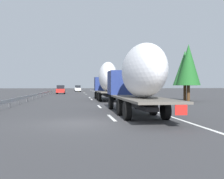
{
  "coord_description": "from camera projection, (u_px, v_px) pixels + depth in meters",
  "views": [
    {
      "loc": [
        -13.58,
        0.27,
        1.92
      ],
      "look_at": [
        16.42,
        -3.77,
        1.46
      ],
      "focal_mm": 42.54,
      "sensor_mm": 36.0,
      "label": 1
    }
  ],
  "objects": [
    {
      "name": "car_yellow_coupe",
      "position": [
        78.0,
        88.0,
        92.22
      ],
      "size": [
        4.03,
        1.75,
        1.97
      ],
      "color": "gold",
      "rests_on": "ground_plane"
    },
    {
      "name": "lane_stripe_9",
      "position": [
        81.0,
        90.0,
        111.46
      ],
      "size": [
        3.2,
        0.2,
        0.01
      ],
      "primitive_type": "cube",
      "color": "white",
      "rests_on": "ground_plane"
    },
    {
      "name": "truck_trailing",
      "position": [
        138.0,
        77.0,
        16.88
      ],
      "size": [
        12.55,
        2.55,
        4.37
      ],
      "color": "navy",
      "rests_on": "ground_plane"
    },
    {
      "name": "ground_plane",
      "position": [
        78.0,
        95.0,
        53.16
      ],
      "size": [
        260.0,
        260.0,
        0.0
      ],
      "primitive_type": "plane",
      "color": "#38383A"
    },
    {
      "name": "lane_stripe_4",
      "position": [
        86.0,
        94.0,
        57.8
      ],
      "size": [
        3.2,
        0.2,
        0.01
      ],
      "primitive_type": "cube",
      "color": "white",
      "rests_on": "ground_plane"
    },
    {
      "name": "guardrail_median",
      "position": [
        49.0,
        92.0,
        55.33
      ],
      "size": [
        94.0,
        0.1,
        0.76
      ],
      "color": "#9EA0A5",
      "rests_on": "ground_plane"
    },
    {
      "name": "tree_1",
      "position": [
        185.0,
        68.0,
        33.01
      ],
      "size": [
        2.95,
        2.95,
        6.25
      ],
      "color": "#472D19",
      "rests_on": "ground_plane"
    },
    {
      "name": "tree_2",
      "position": [
        188.0,
        65.0,
        31.53
      ],
      "size": [
        2.8,
        2.8,
        6.84
      ],
      "color": "#472D19",
      "rests_on": "ground_plane"
    },
    {
      "name": "lane_stripe_0",
      "position": [
        112.0,
        118.0,
        15.75
      ],
      "size": [
        3.2,
        0.2,
        0.01
      ],
      "primitive_type": "cube",
      "color": "white",
      "rests_on": "ground_plane"
    },
    {
      "name": "edge_line_right",
      "position": [
        103.0,
        94.0,
        58.85
      ],
      "size": [
        110.0,
        0.2,
        0.01
      ],
      "primitive_type": "cube",
      "color": "white",
      "rests_on": "ground_plane"
    },
    {
      "name": "lane_stripe_2",
      "position": [
        92.0,
        99.0,
        36.5
      ],
      "size": [
        3.2,
        0.2,
        0.01
      ],
      "primitive_type": "cube",
      "color": "white",
      "rests_on": "ground_plane"
    },
    {
      "name": "lane_stripe_5",
      "position": [
        85.0,
        93.0,
        67.87
      ],
      "size": [
        3.2,
        0.2,
        0.01
      ],
      "primitive_type": "cube",
      "color": "white",
      "rests_on": "ground_plane"
    },
    {
      "name": "car_red_compact",
      "position": [
        61.0,
        90.0,
        60.4
      ],
      "size": [
        4.28,
        1.88,
        1.97
      ],
      "color": "red",
      "rests_on": "ground_plane"
    },
    {
      "name": "car_white_van",
      "position": [
        78.0,
        89.0,
        82.31
      ],
      "size": [
        4.65,
        1.75,
        1.94
      ],
      "color": "white",
      "rests_on": "ground_plane"
    },
    {
      "name": "car_silver_hatch",
      "position": [
        77.0,
        88.0,
        100.57
      ],
      "size": [
        4.58,
        1.91,
        1.97
      ],
      "color": "#ADB2B7",
      "rests_on": "ground_plane"
    },
    {
      "name": "tree_0",
      "position": [
        134.0,
        75.0,
        58.79
      ],
      "size": [
        2.43,
        2.43,
        7.25
      ],
      "color": "#472D19",
      "rests_on": "ground_plane"
    },
    {
      "name": "lane_stripe_8",
      "position": [
        82.0,
        91.0,
        99.68
      ],
      "size": [
        3.2,
        0.2,
        0.01
      ],
      "primitive_type": "cube",
      "color": "white",
      "rests_on": "ground_plane"
    },
    {
      "name": "lane_stripe_6",
      "position": [
        84.0,
        92.0,
        72.27
      ],
      "size": [
        3.2,
        0.2,
        0.01
      ],
      "primitive_type": "cube",
      "color": "white",
      "rests_on": "ground_plane"
    },
    {
      "name": "lane_stripe_1",
      "position": [
        99.0,
        107.0,
        24.07
      ],
      "size": [
        3.2,
        0.2,
        0.01
      ],
      "primitive_type": "cube",
      "color": "white",
      "rests_on": "ground_plane"
    },
    {
      "name": "lane_stripe_3",
      "position": [
        90.0,
        98.0,
        41.75
      ],
      "size": [
        3.2,
        0.2,
        0.01
      ],
      "primitive_type": "cube",
      "color": "white",
      "rests_on": "ground_plane"
    },
    {
      "name": "truck_lead",
      "position": [
        107.0,
        80.0,
        34.09
      ],
      "size": [
        12.15,
        2.55,
        4.84
      ],
      "color": "navy",
      "rests_on": "ground_plane"
    },
    {
      "name": "tree_3",
      "position": [
        115.0,
        79.0,
        77.4
      ],
      "size": [
        3.09,
        3.09,
        6.49
      ],
      "color": "#472D19",
      "rests_on": "ground_plane"
    },
    {
      "name": "lane_stripe_7",
      "position": [
        82.0,
        91.0,
        91.64
      ],
      "size": [
        3.2,
        0.2,
        0.01
      ],
      "primitive_type": "cube",
      "color": "white",
      "rests_on": "ground_plane"
    },
    {
      "name": "road_sign",
      "position": [
        111.0,
        83.0,
        54.23
      ],
      "size": [
        0.1,
        0.9,
        3.47
      ],
      "color": "gray",
      "rests_on": "ground_plane"
    }
  ]
}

